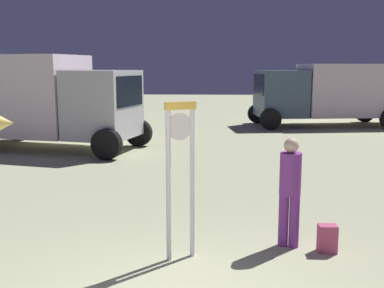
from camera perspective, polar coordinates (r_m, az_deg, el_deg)
The scene contains 5 objects.
standing_clock at distance 6.31m, azimuth -1.44°, elevation -2.64°, with size 0.42×0.28×2.18m.
person_near_clock at distance 6.96m, azimuth 11.93°, elevation -5.14°, with size 0.31×0.31×1.63m.
backpack at distance 7.10m, azimuth 16.24°, elevation -11.08°, with size 0.27×0.22×0.40m.
box_truck_near at distance 16.03m, azimuth -18.93°, elevation 5.40°, with size 7.13×3.93×3.01m.
box_truck_far at distance 22.02m, azimuth 17.58°, elevation 6.18°, with size 7.61×3.56×2.76m.
Camera 1 is at (0.46, -4.43, 2.64)m, focal length 43.50 mm.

